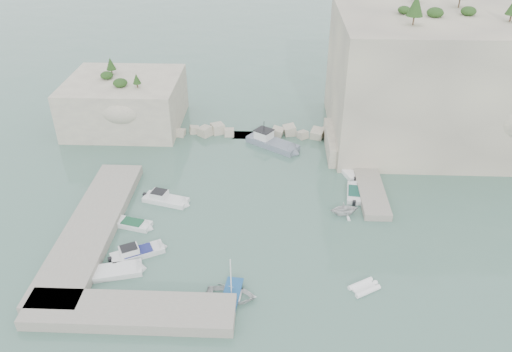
{
  "coord_description": "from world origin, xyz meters",
  "views": [
    {
      "loc": [
        2.02,
        -42.04,
        32.73
      ],
      "look_at": [
        0.0,
        6.0,
        3.0
      ],
      "focal_mm": 35.0,
      "sensor_mm": 36.0,
      "label": 1
    }
  ],
  "objects_px": {
    "tender_east_a": "(344,214)",
    "tender_east_b": "(354,195)",
    "motorboat_d": "(138,255)",
    "motorboat_c": "(133,226)",
    "motorboat_e": "(118,273)",
    "work_boat": "(273,146)",
    "tender_east_c": "(348,174)",
    "tender_east_d": "(343,162)",
    "motorboat_b": "(166,202)",
    "inflatable_dinghy": "(364,289)",
    "rowboat": "(232,298)"
  },
  "relations": [
    {
      "from": "motorboat_d",
      "to": "tender_east_d",
      "type": "bearing_deg",
      "value": 13.26
    },
    {
      "from": "tender_east_a",
      "to": "tender_east_b",
      "type": "relative_size",
      "value": 0.67
    },
    {
      "from": "motorboat_d",
      "to": "tender_east_d",
      "type": "xyz_separation_m",
      "value": [
        22.4,
        19.43,
        0.0
      ]
    },
    {
      "from": "motorboat_c",
      "to": "work_boat",
      "type": "xyz_separation_m",
      "value": [
        14.74,
        18.68,
        0.0
      ]
    },
    {
      "from": "motorboat_e",
      "to": "motorboat_c",
      "type": "distance_m",
      "value": 7.3
    },
    {
      "from": "motorboat_c",
      "to": "tender_east_c",
      "type": "distance_m",
      "value": 27.01
    },
    {
      "from": "tender_east_a",
      "to": "work_boat",
      "type": "height_order",
      "value": "work_boat"
    },
    {
      "from": "tender_east_c",
      "to": "tender_east_d",
      "type": "bearing_deg",
      "value": -17.2
    },
    {
      "from": "motorboat_b",
      "to": "motorboat_c",
      "type": "distance_m",
      "value": 5.37
    },
    {
      "from": "rowboat",
      "to": "inflatable_dinghy",
      "type": "relative_size",
      "value": 1.59
    },
    {
      "from": "motorboat_c",
      "to": "tender_east_d",
      "type": "height_order",
      "value": "tender_east_d"
    },
    {
      "from": "tender_east_d",
      "to": "work_boat",
      "type": "distance_m",
      "value": 10.13
    },
    {
      "from": "inflatable_dinghy",
      "to": "tender_east_c",
      "type": "distance_m",
      "value": 20.25
    },
    {
      "from": "tender_east_b",
      "to": "tender_east_d",
      "type": "xyz_separation_m",
      "value": [
        -0.39,
        7.72,
        0.0
      ]
    },
    {
      "from": "tender_east_c",
      "to": "motorboat_d",
      "type": "bearing_deg",
      "value": 104.83
    },
    {
      "from": "motorboat_c",
      "to": "tender_east_b",
      "type": "relative_size",
      "value": 0.94
    },
    {
      "from": "tender_east_a",
      "to": "tender_east_c",
      "type": "relative_size",
      "value": 0.75
    },
    {
      "from": "motorboat_b",
      "to": "motorboat_e",
      "type": "bearing_deg",
      "value": -85.01
    },
    {
      "from": "tender_east_a",
      "to": "tender_east_d",
      "type": "bearing_deg",
      "value": -17.29
    },
    {
      "from": "inflatable_dinghy",
      "to": "tender_east_d",
      "type": "bearing_deg",
      "value": 57.9
    },
    {
      "from": "tender_east_b",
      "to": "motorboat_b",
      "type": "bearing_deg",
      "value": 103.53
    },
    {
      "from": "tender_east_d",
      "to": "inflatable_dinghy",
      "type": "bearing_deg",
      "value": -157.5
    },
    {
      "from": "motorboat_e",
      "to": "inflatable_dinghy",
      "type": "height_order",
      "value": "motorboat_e"
    },
    {
      "from": "motorboat_d",
      "to": "tender_east_a",
      "type": "height_order",
      "value": "tender_east_a"
    },
    {
      "from": "motorboat_b",
      "to": "motorboat_c",
      "type": "height_order",
      "value": "motorboat_b"
    },
    {
      "from": "motorboat_d",
      "to": "motorboat_c",
      "type": "xyz_separation_m",
      "value": [
        -1.69,
        4.67,
        0.0
      ]
    },
    {
      "from": "motorboat_d",
      "to": "motorboat_c",
      "type": "bearing_deg",
      "value": 82.18
    },
    {
      "from": "tender_east_d",
      "to": "motorboat_e",
      "type": "bearing_deg",
      "value": 157.01
    },
    {
      "from": "inflatable_dinghy",
      "to": "motorboat_e",
      "type": "bearing_deg",
      "value": 146.57
    },
    {
      "from": "motorboat_d",
      "to": "work_boat",
      "type": "bearing_deg",
      "value": 33.1
    },
    {
      "from": "tender_east_b",
      "to": "tender_east_c",
      "type": "height_order",
      "value": "same"
    },
    {
      "from": "motorboat_d",
      "to": "work_boat",
      "type": "relative_size",
      "value": 0.69
    },
    {
      "from": "motorboat_e",
      "to": "tender_east_b",
      "type": "distance_m",
      "value": 28.0
    },
    {
      "from": "motorboat_d",
      "to": "inflatable_dinghy",
      "type": "height_order",
      "value": "motorboat_d"
    },
    {
      "from": "motorboat_b",
      "to": "rowboat",
      "type": "distance_m",
      "value": 17.16
    },
    {
      "from": "motorboat_e",
      "to": "tender_east_d",
      "type": "distance_m",
      "value": 32.35
    },
    {
      "from": "tender_east_c",
      "to": "rowboat",
      "type": "bearing_deg",
      "value": 128.35
    },
    {
      "from": "work_boat",
      "to": "motorboat_b",
      "type": "bearing_deg",
      "value": -95.97
    },
    {
      "from": "motorboat_d",
      "to": "rowboat",
      "type": "xyz_separation_m",
      "value": [
        9.78,
        -5.38,
        0.0
      ]
    },
    {
      "from": "rowboat",
      "to": "tender_east_d",
      "type": "xyz_separation_m",
      "value": [
        12.62,
        24.82,
        0.0
      ]
    },
    {
      "from": "motorboat_c",
      "to": "tender_east_c",
      "type": "xyz_separation_m",
      "value": [
        24.3,
        11.79,
        0.0
      ]
    },
    {
      "from": "motorboat_b",
      "to": "motorboat_d",
      "type": "bearing_deg",
      "value": -80.36
    },
    {
      "from": "tender_east_c",
      "to": "work_boat",
      "type": "distance_m",
      "value": 11.78
    },
    {
      "from": "tender_east_b",
      "to": "work_boat",
      "type": "relative_size",
      "value": 0.57
    },
    {
      "from": "motorboat_b",
      "to": "tender_east_d",
      "type": "distance_m",
      "value": 23.69
    },
    {
      "from": "motorboat_e",
      "to": "rowboat",
      "type": "height_order",
      "value": "rowboat"
    },
    {
      "from": "tender_east_b",
      "to": "motorboat_e",
      "type": "bearing_deg",
      "value": 128.12
    },
    {
      "from": "work_boat",
      "to": "rowboat",
      "type": "bearing_deg",
      "value": -61.66
    },
    {
      "from": "motorboat_b",
      "to": "tender_east_c",
      "type": "distance_m",
      "value": 22.79
    },
    {
      "from": "rowboat",
      "to": "tender_east_c",
      "type": "xyz_separation_m",
      "value": [
        12.83,
        21.84,
        0.0
      ]
    }
  ]
}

